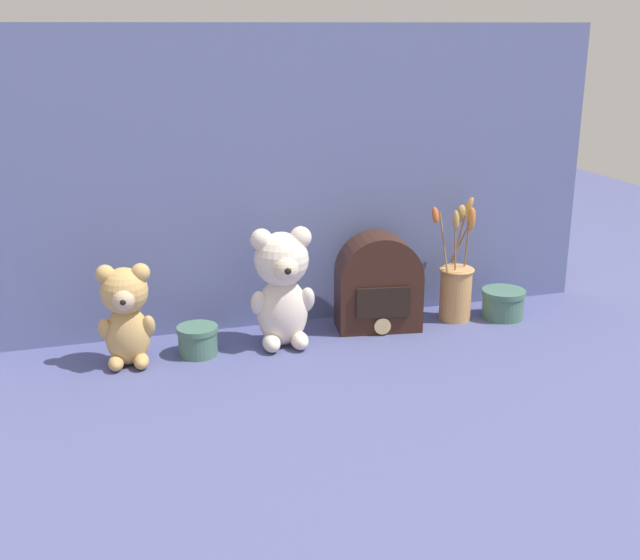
% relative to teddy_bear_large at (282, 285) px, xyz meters
% --- Properties ---
extents(ground_plane, '(4.00, 4.00, 0.00)m').
position_rel_teddy_bear_large_xyz_m(ground_plane, '(0.09, -0.01, -0.15)').
color(ground_plane, '#4C5184').
extents(backdrop_wall, '(1.53, 0.02, 0.73)m').
position_rel_teddy_bear_large_xyz_m(backdrop_wall, '(0.09, 0.15, 0.22)').
color(backdrop_wall, slate).
rests_on(backdrop_wall, ground).
extents(teddy_bear_large, '(0.15, 0.14, 0.28)m').
position_rel_teddy_bear_large_xyz_m(teddy_bear_large, '(0.00, 0.00, 0.00)').
color(teddy_bear_large, beige).
rests_on(teddy_bear_large, ground).
extents(teddy_bear_medium, '(0.13, 0.12, 0.23)m').
position_rel_teddy_bear_large_xyz_m(teddy_bear_medium, '(-0.36, -0.01, -0.03)').
color(teddy_bear_medium, tan).
rests_on(teddy_bear_medium, ground).
extents(flower_vase, '(0.15, 0.12, 0.31)m').
position_rel_teddy_bear_large_xyz_m(flower_vase, '(0.47, 0.04, -0.06)').
color(flower_vase, tan).
rests_on(flower_vase, ground).
extents(vintage_radio, '(0.22, 0.14, 0.24)m').
position_rel_teddy_bear_large_xyz_m(vintage_radio, '(0.25, 0.04, -0.04)').
color(vintage_radio, '#381E14').
rests_on(vintage_radio, ground).
extents(decorative_tin_tall, '(0.11, 0.11, 0.07)m').
position_rel_teddy_bear_large_xyz_m(decorative_tin_tall, '(0.59, 0.02, -0.11)').
color(decorative_tin_tall, '#47705B').
rests_on(decorative_tin_tall, ground).
extents(decorative_tin_short, '(0.09, 0.09, 0.07)m').
position_rel_teddy_bear_large_xyz_m(decorative_tin_short, '(-0.20, 0.00, -0.11)').
color(decorative_tin_short, '#47705B').
rests_on(decorative_tin_short, ground).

